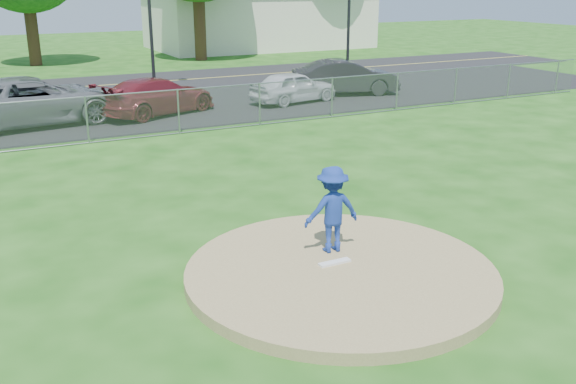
{
  "coord_description": "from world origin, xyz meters",
  "views": [
    {
      "loc": [
        -5.45,
        -8.61,
        4.93
      ],
      "look_at": [
        0.0,
        2.0,
        1.0
      ],
      "focal_mm": 40.0,
      "sensor_mm": 36.0,
      "label": 1
    }
  ],
  "objects_px": {
    "parked_car_gray": "(33,101)",
    "parked_car_charcoal": "(346,77)",
    "pitcher": "(332,209)",
    "parked_car_pearl": "(293,87)",
    "commercial_building": "(259,19)",
    "traffic_signal_right": "(353,11)",
    "parked_car_darkred": "(157,96)"
  },
  "relations": [
    {
      "from": "parked_car_gray",
      "to": "parked_car_charcoal",
      "type": "bearing_deg",
      "value": -96.41
    },
    {
      "from": "pitcher",
      "to": "parked_car_pearl",
      "type": "distance_m",
      "value": 16.29
    },
    {
      "from": "pitcher",
      "to": "commercial_building",
      "type": "bearing_deg",
      "value": -106.76
    },
    {
      "from": "traffic_signal_right",
      "to": "parked_car_pearl",
      "type": "xyz_separation_m",
      "value": [
        -7.05,
        -6.53,
        -2.69
      ]
    },
    {
      "from": "commercial_building",
      "to": "parked_car_charcoal",
      "type": "relative_size",
      "value": 3.47
    },
    {
      "from": "parked_car_gray",
      "to": "parked_car_pearl",
      "type": "height_order",
      "value": "parked_car_gray"
    },
    {
      "from": "parked_car_gray",
      "to": "parked_car_charcoal",
      "type": "height_order",
      "value": "parked_car_gray"
    },
    {
      "from": "parked_car_darkred",
      "to": "parked_car_pearl",
      "type": "bearing_deg",
      "value": -113.83
    },
    {
      "from": "parked_car_darkred",
      "to": "parked_car_charcoal",
      "type": "relative_size",
      "value": 1.03
    },
    {
      "from": "parked_car_pearl",
      "to": "parked_car_darkred",
      "type": "bearing_deg",
      "value": 77.96
    },
    {
      "from": "parked_car_pearl",
      "to": "parked_car_charcoal",
      "type": "height_order",
      "value": "parked_car_charcoal"
    },
    {
      "from": "commercial_building",
      "to": "traffic_signal_right",
      "type": "height_order",
      "value": "traffic_signal_right"
    },
    {
      "from": "pitcher",
      "to": "parked_car_charcoal",
      "type": "xyz_separation_m",
      "value": [
        10.0,
        15.48,
        -0.21
      ]
    },
    {
      "from": "parked_car_pearl",
      "to": "parked_car_charcoal",
      "type": "bearing_deg",
      "value": -87.32
    },
    {
      "from": "traffic_signal_right",
      "to": "parked_car_gray",
      "type": "xyz_separation_m",
      "value": [
        -17.4,
        -6.23,
        -2.49
      ]
    },
    {
      "from": "parked_car_pearl",
      "to": "commercial_building",
      "type": "bearing_deg",
      "value": -32.24
    },
    {
      "from": "commercial_building",
      "to": "traffic_signal_right",
      "type": "relative_size",
      "value": 2.93
    },
    {
      "from": "traffic_signal_right",
      "to": "parked_car_gray",
      "type": "bearing_deg",
      "value": -160.29
    },
    {
      "from": "parked_car_gray",
      "to": "parked_car_darkred",
      "type": "bearing_deg",
      "value": -100.52
    },
    {
      "from": "pitcher",
      "to": "parked_car_darkred",
      "type": "xyz_separation_m",
      "value": [
        1.05,
        14.86,
        -0.28
      ]
    },
    {
      "from": "parked_car_charcoal",
      "to": "pitcher",
      "type": "bearing_deg",
      "value": 163.79
    },
    {
      "from": "parked_car_darkred",
      "to": "parked_car_pearl",
      "type": "xyz_separation_m",
      "value": [
        5.88,
        -0.12,
        -0.05
      ]
    },
    {
      "from": "commercial_building",
      "to": "pitcher",
      "type": "distance_m",
      "value": 40.47
    },
    {
      "from": "traffic_signal_right",
      "to": "pitcher",
      "type": "xyz_separation_m",
      "value": [
        -13.99,
        -21.27,
        -2.36
      ]
    },
    {
      "from": "parked_car_charcoal",
      "to": "commercial_building",
      "type": "bearing_deg",
      "value": 1.85
    },
    {
      "from": "traffic_signal_right",
      "to": "parked_car_pearl",
      "type": "distance_m",
      "value": 9.98
    },
    {
      "from": "pitcher",
      "to": "traffic_signal_right",
      "type": "bearing_deg",
      "value": -117.19
    },
    {
      "from": "traffic_signal_right",
      "to": "parked_car_pearl",
      "type": "bearing_deg",
      "value": -137.22
    },
    {
      "from": "pitcher",
      "to": "parked_car_darkred",
      "type": "distance_m",
      "value": 14.9
    },
    {
      "from": "commercial_building",
      "to": "pitcher",
      "type": "bearing_deg",
      "value": -112.91
    },
    {
      "from": "commercial_building",
      "to": "pitcher",
      "type": "xyz_separation_m",
      "value": [
        -15.75,
        -37.27,
        -1.16
      ]
    },
    {
      "from": "traffic_signal_right",
      "to": "parked_car_gray",
      "type": "distance_m",
      "value": 18.65
    }
  ]
}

